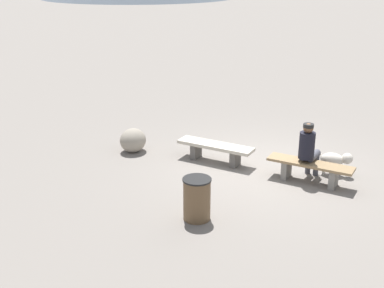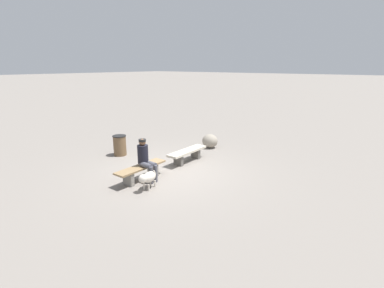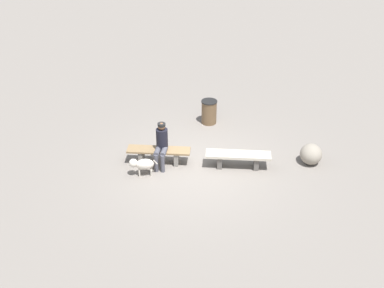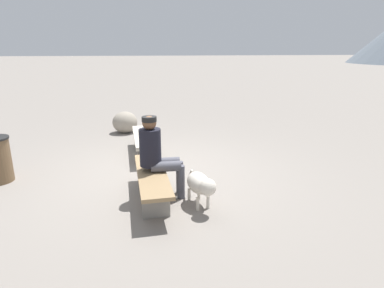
# 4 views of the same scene
# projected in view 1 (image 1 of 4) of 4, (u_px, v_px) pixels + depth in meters

# --- Properties ---
(ground) EXTENTS (210.00, 210.00, 0.06)m
(ground) POSITION_uv_depth(u_px,v_px,m) (263.00, 170.00, 10.68)
(ground) COLOR gray
(bench_left) EXTENTS (1.75, 0.46, 0.42)m
(bench_left) POSITION_uv_depth(u_px,v_px,m) (215.00, 149.00, 10.93)
(bench_left) COLOR #605B56
(bench_left) RESTS_ON ground
(bench_right) EXTENTS (1.72, 0.45, 0.43)m
(bench_right) POSITION_uv_depth(u_px,v_px,m) (310.00, 168.00, 9.90)
(bench_right) COLOR gray
(bench_right) RESTS_ON ground
(seated_person) EXTENTS (0.34, 0.64, 1.24)m
(seated_person) POSITION_uv_depth(u_px,v_px,m) (308.00, 148.00, 9.89)
(seated_person) COLOR black
(seated_person) RESTS_ON ground
(dog) EXTENTS (0.74, 0.38, 0.51)m
(dog) POSITION_uv_depth(u_px,v_px,m) (335.00, 160.00, 10.25)
(dog) COLOR beige
(dog) RESTS_ON ground
(trash_bin) EXTENTS (0.50, 0.50, 0.76)m
(trash_bin) POSITION_uv_depth(u_px,v_px,m) (197.00, 199.00, 8.45)
(trash_bin) COLOR brown
(trash_bin) RESTS_ON ground
(boulder) EXTENTS (0.61, 0.66, 0.56)m
(boulder) POSITION_uv_depth(u_px,v_px,m) (133.00, 140.00, 11.55)
(boulder) COLOR gray
(boulder) RESTS_ON ground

